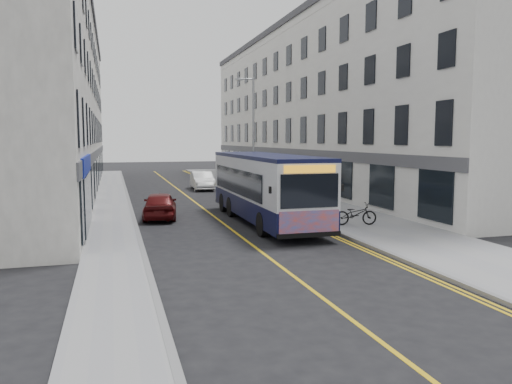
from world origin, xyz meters
TOP-DOWN VIEW (x-y plane):
  - ground at (0.00, 0.00)m, footprint 140.00×140.00m
  - pavement_east at (6.25, 12.00)m, footprint 4.50×64.00m
  - pavement_west at (-5.00, 12.00)m, footprint 2.00×64.00m
  - kerb_east at (4.00, 12.00)m, footprint 0.18×64.00m
  - kerb_west at (-4.00, 12.00)m, footprint 0.18×64.00m
  - road_centre_line at (0.00, 12.00)m, footprint 0.12×64.00m
  - road_dbl_yellow_inner at (3.55, 12.00)m, footprint 0.10×64.00m
  - road_dbl_yellow_outer at (3.75, 12.00)m, footprint 0.10×64.00m
  - terrace_east at (11.50, 21.00)m, footprint 6.00×46.00m
  - terrace_west at (-9.00, 21.00)m, footprint 6.00×46.00m
  - streetlamp at (4.17, 14.00)m, footprint 1.32×0.18m
  - city_bus at (1.97, 3.92)m, footprint 2.58×11.06m
  - bicycle at (5.42, 1.42)m, footprint 1.98×1.01m
  - pedestrian_near at (5.69, 14.99)m, footprint 0.60×0.42m
  - pedestrian_far at (7.25, 12.00)m, footprint 0.90×0.74m
  - car_white at (1.80, 20.09)m, footprint 1.69×4.36m
  - car_maroon at (-2.71, 6.46)m, footprint 2.07×4.14m

SIDE VIEW (x-z plane):
  - ground at x=0.00m, z-range 0.00..0.00m
  - road_centre_line at x=0.00m, z-range 0.00..0.01m
  - road_dbl_yellow_inner at x=3.55m, z-range 0.00..0.01m
  - road_dbl_yellow_outer at x=3.75m, z-range 0.00..0.01m
  - pavement_east at x=6.25m, z-range 0.00..0.12m
  - pavement_west at x=-5.00m, z-range 0.00..0.12m
  - kerb_east at x=4.00m, z-range 0.00..0.13m
  - kerb_west at x=-4.00m, z-range 0.00..0.13m
  - bicycle at x=5.42m, z-range 0.12..1.11m
  - car_maroon at x=-2.71m, z-range 0.00..1.35m
  - car_white at x=1.80m, z-range 0.00..1.42m
  - pedestrian_near at x=5.69m, z-range 0.12..1.69m
  - pedestrian_far at x=7.25m, z-range 0.12..1.82m
  - city_bus at x=1.97m, z-range 0.15..3.36m
  - streetlamp at x=4.17m, z-range 0.38..8.38m
  - terrace_east at x=11.50m, z-range 0.00..13.00m
  - terrace_west at x=-9.00m, z-range 0.00..13.00m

